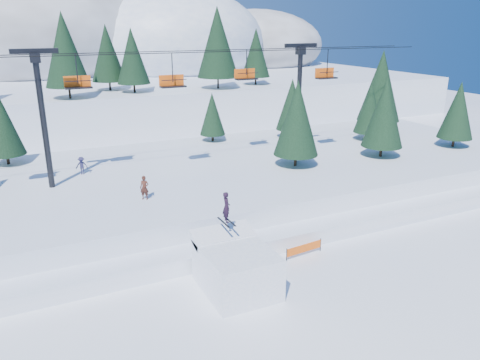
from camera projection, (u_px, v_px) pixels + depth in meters
name	position (u px, v px, depth m)	size (l,w,h in m)	color
ground	(266.00, 308.00, 24.93)	(160.00, 160.00, 0.00)	white
mid_shelf	(166.00, 186.00, 39.98)	(70.00, 22.00, 2.50)	white
berm	(210.00, 239.00, 31.62)	(70.00, 6.00, 1.10)	white
mountain_ridge	(45.00, 53.00, 82.73)	(119.00, 60.11, 26.46)	white
jump_kicker	(236.00, 267.00, 26.37)	(3.70, 5.05, 5.36)	white
chairlift	(170.00, 90.00, 37.77)	(46.00, 3.21, 10.28)	black
conifer_stand	(172.00, 119.00, 39.21)	(63.53, 16.14, 9.21)	black
distant_skiers	(125.00, 168.00, 37.98)	(31.64, 10.43, 1.73)	#1C3736
banner_near	(304.00, 248.00, 30.36)	(2.84, 0.36, 0.90)	black
banner_far	(339.00, 229.00, 33.27)	(2.60, 1.23, 0.90)	black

